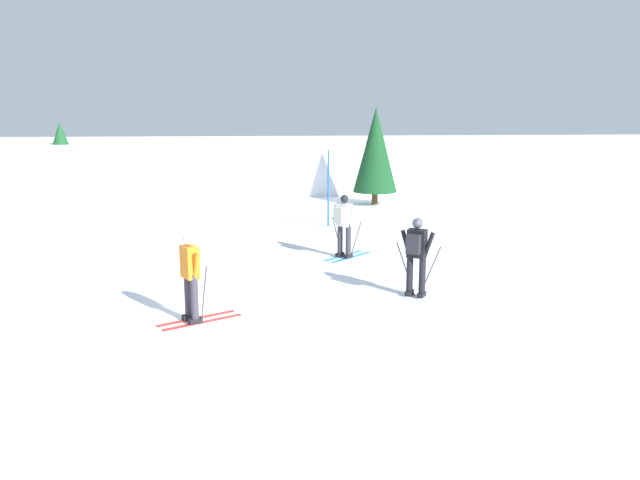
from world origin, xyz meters
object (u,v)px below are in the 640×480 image
object	(u,v)px
skier_black	(416,254)
trail_marker_pole	(328,189)
skier_orange	(191,275)
conifer_far_left	(375,150)
skier_white	(344,223)
conifer_far_right	(62,153)

from	to	relation	value
skier_black	trail_marker_pole	bearing A→B (deg)	96.52
skier_orange	skier_black	xyz separation A→B (m)	(4.56, 1.23, 0.04)
skier_black	conifer_far_left	xyz separation A→B (m)	(1.46, 13.20, 1.30)
skier_orange	conifer_far_left	distance (m)	15.69
skier_black	skier_white	bearing A→B (deg)	105.61
skier_white	conifer_far_left	xyz separation A→B (m)	(2.51, 9.43, 1.30)
skier_white	conifer_far_right	bearing A→B (deg)	129.56
skier_black	trail_marker_pole	size ratio (longest dim) A/B	0.66
skier_orange	trail_marker_pole	distance (m)	10.36
skier_black	conifer_far_right	bearing A→B (deg)	125.22
skier_black	conifer_far_left	distance (m)	13.35
conifer_far_left	conifer_far_right	size ratio (longest dim) A/B	1.20
trail_marker_pole	conifer_far_left	xyz separation A→B (m)	(2.43, 4.72, 0.97)
skier_white	skier_black	distance (m)	3.91
trail_marker_pole	conifer_far_left	size ratio (longest dim) A/B	0.65
skier_black	conifer_far_left	bearing A→B (deg)	83.70
skier_orange	conifer_far_left	xyz separation A→B (m)	(6.02, 14.43, 1.34)
trail_marker_pole	conifer_far_right	world-z (taller)	conifer_far_right
skier_black	conifer_far_right	world-z (taller)	conifer_far_right
trail_marker_pole	conifer_far_left	world-z (taller)	conifer_far_left
skier_white	skier_black	xyz separation A→B (m)	(1.05, -3.77, 0.00)
conifer_far_left	conifer_far_right	world-z (taller)	conifer_far_left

